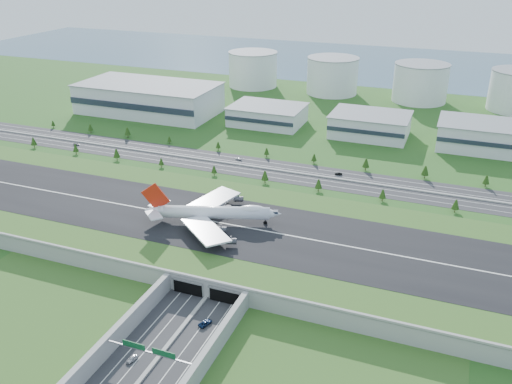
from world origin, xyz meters
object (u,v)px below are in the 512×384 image
(boeing_747, at_px, (213,212))
(car_5, at_px, (338,174))
(car_7, at_px, (238,159))
(car_2, at_px, (205,323))
(car_4, at_px, (76,144))
(car_0, at_px, (132,359))
(fuel_tank_a, at_px, (253,69))

(boeing_747, distance_m, car_5, 112.01)
(car_7, bearing_deg, car_2, 26.27)
(boeing_747, xyz_separation_m, car_5, (40.57, 103.56, -13.25))
(car_4, height_order, car_7, car_4)
(car_0, height_order, car_4, car_0)
(car_0, relative_size, car_5, 1.05)
(fuel_tank_a, xyz_separation_m, car_4, (-54.72, -221.57, -16.59))
(car_4, bearing_deg, boeing_747, -126.54)
(fuel_tank_a, bearing_deg, car_0, -74.52)
(car_0, xyz_separation_m, car_5, (29.17, 196.40, -0.06))
(car_7, bearing_deg, car_0, 19.57)
(fuel_tank_a, relative_size, car_7, 10.15)
(car_0, height_order, car_2, car_2)
(car_7, bearing_deg, car_5, 96.23)
(fuel_tank_a, xyz_separation_m, car_5, (141.04, -207.65, -16.61))
(car_2, height_order, car_7, car_2)
(car_2, bearing_deg, car_0, 79.36)
(fuel_tank_a, xyz_separation_m, boeing_747, (100.47, -311.21, -3.37))
(car_5, bearing_deg, car_2, -26.69)
(boeing_747, height_order, car_5, boeing_747)
(fuel_tank_a, distance_m, car_7, 218.11)
(fuel_tank_a, relative_size, car_0, 10.28)
(fuel_tank_a, relative_size, car_5, 10.75)
(fuel_tank_a, bearing_deg, car_4, -103.87)
(fuel_tank_a, height_order, car_7, fuel_tank_a)
(boeing_747, distance_m, car_0, 94.46)
(fuel_tank_a, distance_m, car_2, 397.73)
(car_4, xyz_separation_m, car_5, (195.76, 13.92, -0.03))
(car_2, xyz_separation_m, car_7, (-57.61, 170.45, -0.12))
(boeing_747, distance_m, car_4, 179.71)
(boeing_747, xyz_separation_m, car_0, (11.40, -92.84, -13.18))
(fuel_tank_a, distance_m, car_0, 419.57)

